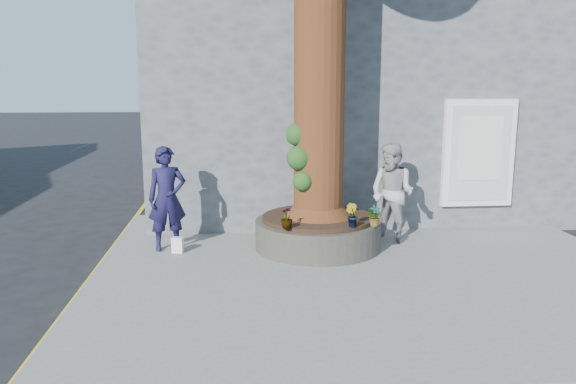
{
  "coord_description": "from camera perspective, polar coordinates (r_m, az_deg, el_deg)",
  "views": [
    {
      "loc": [
        -0.71,
        -7.91,
        3.07
      ],
      "look_at": [
        0.21,
        1.61,
        1.25
      ],
      "focal_mm": 35.0,
      "sensor_mm": 36.0,
      "label": 1
    }
  ],
  "objects": [
    {
      "name": "pavement",
      "position": [
        9.66,
        8.06,
        -7.48
      ],
      "size": [
        9.0,
        8.0,
        0.12
      ],
      "primitive_type": "cube",
      "color": "slate",
      "rests_on": "ground"
    },
    {
      "name": "plant_b",
      "position": [
        9.52,
        6.49,
        -2.36
      ],
      "size": [
        0.3,
        0.3,
        0.4
      ],
      "primitive_type": "imported",
      "rotation": [
        0.0,
        0.0,
        2.19
      ],
      "color": "gray",
      "rests_on": "planter"
    },
    {
      "name": "plant_d",
      "position": [
        9.62,
        8.85,
        -2.52
      ],
      "size": [
        0.29,
        0.32,
        0.32
      ],
      "primitive_type": "imported",
      "rotation": [
        0.0,
        0.0,
        4.83
      ],
      "color": "gray",
      "rests_on": "planter"
    },
    {
      "name": "plant_c",
      "position": [
        9.36,
        -0.14,
        -2.62
      ],
      "size": [
        0.28,
        0.28,
        0.37
      ],
      "primitive_type": "imported",
      "rotation": [
        0.0,
        0.0,
        3.63
      ],
      "color": "gray",
      "rests_on": "planter"
    },
    {
      "name": "man",
      "position": [
        10.33,
        -12.19,
        -0.66
      ],
      "size": [
        0.78,
        0.61,
        1.89
      ],
      "primitive_type": "imported",
      "rotation": [
        0.0,
        0.0,
        0.25
      ],
      "color": "#151334",
      "rests_on": "pavement"
    },
    {
      "name": "stone_shop",
      "position": [
        15.45,
        6.62,
        11.03
      ],
      "size": [
        10.3,
        8.3,
        6.3
      ],
      "color": "#505256",
      "rests_on": "ground"
    },
    {
      "name": "plant_a",
      "position": [
        9.61,
        8.85,
        -2.4
      ],
      "size": [
        0.23,
        0.19,
        0.36
      ],
      "primitive_type": "imported",
      "rotation": [
        0.0,
        0.0,
        0.39
      ],
      "color": "gray",
      "rests_on": "planter"
    },
    {
      "name": "ground",
      "position": [
        8.52,
        -0.37,
        -10.35
      ],
      "size": [
        120.0,
        120.0,
        0.0
      ],
      "primitive_type": "plane",
      "color": "black",
      "rests_on": "ground"
    },
    {
      "name": "shopping_bag",
      "position": [
        10.28,
        -11.14,
        -5.3
      ],
      "size": [
        0.22,
        0.17,
        0.28
      ],
      "primitive_type": "cube",
      "rotation": [
        0.0,
        0.0,
        -0.26
      ],
      "color": "white",
      "rests_on": "pavement"
    },
    {
      "name": "woman",
      "position": [
        10.84,
        10.53,
        -0.08
      ],
      "size": [
        1.14,
        1.16,
        1.89
      ],
      "primitive_type": "imported",
      "rotation": [
        0.0,
        0.0,
        -0.86
      ],
      "color": "#AAA7A3",
      "rests_on": "pavement"
    },
    {
      "name": "planter",
      "position": [
        10.37,
        3.05,
        -4.09
      ],
      "size": [
        2.3,
        2.3,
        0.6
      ],
      "color": "black",
      "rests_on": "pavement"
    },
    {
      "name": "yellow_line",
      "position": [
        9.71,
        -19.35,
        -8.27
      ],
      "size": [
        0.1,
        30.0,
        0.01
      ],
      "primitive_type": "cube",
      "color": "yellow",
      "rests_on": "ground"
    }
  ]
}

